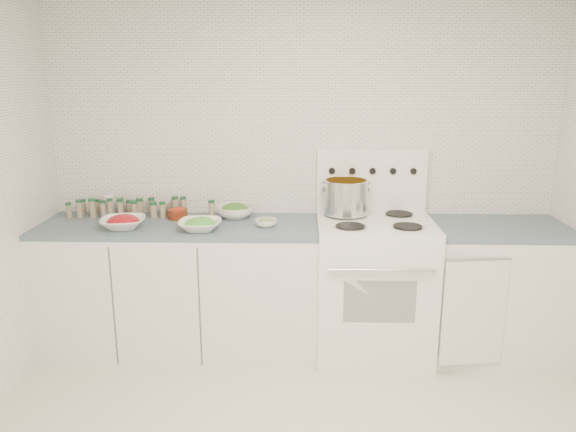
# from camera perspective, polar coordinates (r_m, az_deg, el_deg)

# --- Properties ---
(room_walls) EXTENTS (3.54, 3.04, 2.52)m
(room_walls) POSITION_cam_1_polar(r_m,az_deg,el_deg) (2.41, 1.65, 6.67)
(room_walls) COLOR white
(room_walls) RESTS_ON ground
(counter_left) EXTENTS (1.85, 0.62, 0.90)m
(counter_left) POSITION_cam_1_polar(r_m,az_deg,el_deg) (3.94, -10.72, -7.11)
(counter_left) COLOR white
(counter_left) RESTS_ON ground
(stove) EXTENTS (0.76, 0.70, 1.36)m
(stove) POSITION_cam_1_polar(r_m,az_deg,el_deg) (3.87, 8.63, -6.70)
(stove) COLOR white
(stove) RESTS_ON ground
(counter_right) EXTENTS (0.89, 0.67, 0.90)m
(counter_right) POSITION_cam_1_polar(r_m,az_deg,el_deg) (4.08, 20.24, -7.07)
(counter_right) COLOR white
(counter_right) RESTS_ON ground
(stock_pot) EXTENTS (0.32, 0.30, 0.23)m
(stock_pot) POSITION_cam_1_polar(r_m,az_deg,el_deg) (3.82, 5.89, 2.12)
(stock_pot) COLOR silver
(stock_pot) RESTS_ON stove
(bowl_tomato) EXTENTS (0.32, 0.32, 0.09)m
(bowl_tomato) POSITION_cam_1_polar(r_m,az_deg,el_deg) (3.77, -16.41, -0.61)
(bowl_tomato) COLOR white
(bowl_tomato) RESTS_ON counter_left
(bowl_snowpea) EXTENTS (0.27, 0.27, 0.09)m
(bowl_snowpea) POSITION_cam_1_polar(r_m,az_deg,el_deg) (3.62, -8.93, -0.86)
(bowl_snowpea) COLOR white
(bowl_snowpea) RESTS_ON counter_left
(bowl_broccoli) EXTENTS (0.30, 0.30, 0.11)m
(bowl_broccoli) POSITION_cam_1_polar(r_m,az_deg,el_deg) (3.90, -5.40, 0.54)
(bowl_broccoli) COLOR white
(bowl_broccoli) RESTS_ON counter_left
(bowl_zucchini) EXTENTS (0.18, 0.18, 0.06)m
(bowl_zucchini) POSITION_cam_1_polar(r_m,az_deg,el_deg) (3.67, -2.25, -0.65)
(bowl_zucchini) COLOR white
(bowl_zucchini) RESTS_ON counter_left
(bowl_pepper) EXTENTS (0.13, 0.13, 0.08)m
(bowl_pepper) POSITION_cam_1_polar(r_m,az_deg,el_deg) (3.93, -11.15, 0.30)
(bowl_pepper) COLOR #622310
(bowl_pepper) RESTS_ON counter_left
(salt_canister) EXTENTS (0.09, 0.09, 0.14)m
(salt_canister) POSITION_cam_1_polar(r_m,az_deg,el_deg) (4.14, -17.76, 1.06)
(salt_canister) COLOR white
(salt_canister) RESTS_ON counter_left
(tin_can) EXTENTS (0.10, 0.10, 0.10)m
(tin_can) POSITION_cam_1_polar(r_m,az_deg,el_deg) (4.02, -12.39, 0.71)
(tin_can) COLOR #ABA090
(tin_can) RESTS_ON counter_left
(spice_cluster) EXTENTS (1.03, 0.16, 0.13)m
(spice_cluster) POSITION_cam_1_polar(r_m,az_deg,el_deg) (4.07, -15.63, 0.82)
(spice_cluster) COLOR gray
(spice_cluster) RESTS_ON counter_left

